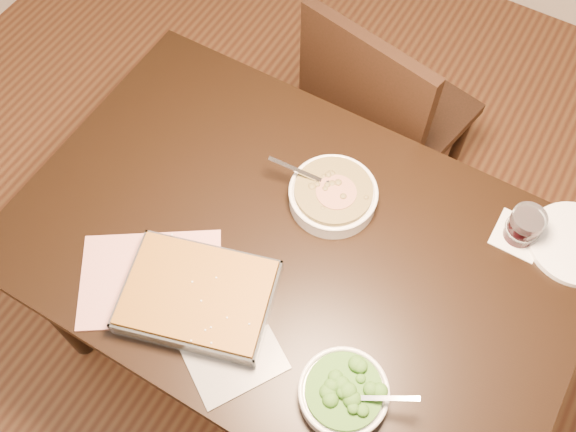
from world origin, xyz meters
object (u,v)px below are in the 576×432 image
Objects in this scene: table at (293,264)px; chair_far at (379,114)px; dinner_plate at (575,244)px; stew_bowl at (333,195)px; wine_tumbler at (524,226)px; broccoli_bowl at (344,393)px; baking_dish at (198,296)px.

chair_far reaches higher than table.
stew_bowl is at bearing -161.68° from dinner_plate.
table is 0.21m from stew_bowl.
wine_tumbler is (0.45, 0.15, 0.02)m from stew_bowl.
chair_far reaches higher than dinner_plate.
broccoli_bowl is 0.40m from baking_dish.
dinner_plate is at bearing 167.46° from chair_far.
wine_tumbler is at bearing -161.08° from dinner_plate.
baking_dish is 0.81m from wine_tumbler.
stew_bowl is at bearing -161.86° from wine_tumbler.
dinner_plate is (0.72, 0.59, -0.02)m from baking_dish.
broccoli_bowl is at bearing -43.10° from table.
broccoli_bowl is at bearing -117.49° from dinner_plate.
chair_far is at bearing 69.59° from baking_dish.
baking_dish is 0.42× the size of chair_far.
broccoli_bowl is 2.29× the size of wine_tumbler.
wine_tumbler is at bearing 26.65° from baking_dish.
table is 5.57× the size of stew_bowl.
broccoli_bowl reaches higher than table.
chair_far is at bearing 147.38° from wine_tumbler.
broccoli_bowl is 0.23× the size of chair_far.
stew_bowl reaches higher than broccoli_bowl.
baking_dish is 1.72× the size of dinner_plate.
wine_tumbler reaches higher than stew_bowl.
stew_bowl is 0.26× the size of chair_far.
wine_tumbler is at bearing 18.14° from stew_bowl.
stew_bowl is 0.62× the size of baking_dish.
table is 5.98× the size of dinner_plate.
chair_far is (-0.33, 0.91, -0.24)m from broccoli_bowl.
wine_tumbler is 0.68m from chair_far.
table is at bearing 106.43° from chair_far.
stew_bowl is 0.55m from chair_far.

